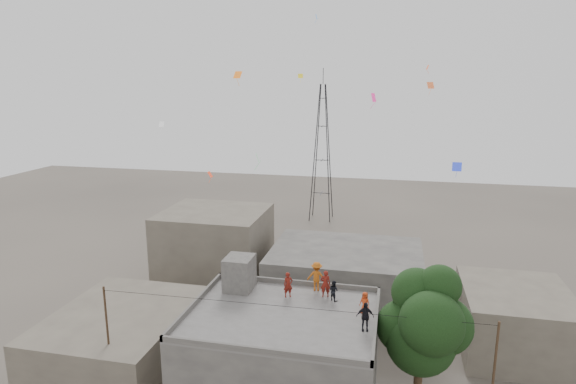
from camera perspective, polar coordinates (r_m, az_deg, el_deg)
name	(u,v)px	position (r m, az deg, el deg)	size (l,w,h in m)	color
main_building	(282,366)	(27.84, -0.72, -19.88)	(10.00, 8.00, 6.10)	#494644
parapet	(282,312)	(26.26, -0.74, -13.99)	(10.00, 8.00, 0.30)	#494644
stair_head_box	(239,273)	(28.99, -5.79, -9.54)	(1.60, 1.80, 2.00)	#494644
neighbor_west	(122,341)	(33.82, -19.11, -16.37)	(8.00, 10.00, 4.00)	#585146
neighbor_north	(345,279)	(40.11, 6.81, -10.18)	(12.00, 9.00, 5.00)	#494644
neighbor_northwest	(215,248)	(44.23, -8.62, -6.63)	(9.00, 8.00, 7.00)	#585146
neighbor_east	(514,321)	(37.43, 25.25, -13.63)	(7.00, 8.00, 4.40)	#585146
tree	(425,324)	(26.35, 15.92, -14.77)	(4.90, 4.60, 9.10)	black
utility_line	(286,367)	(26.30, -0.26, -20.02)	(20.12, 0.62, 7.40)	black
transmission_tower	(322,153)	(64.15, 4.05, 4.65)	(2.97, 2.97, 20.01)	black
person_red_adult	(325,284)	(28.04, 4.46, -10.78)	(0.58, 0.38, 1.58)	maroon
person_orange_child	(365,303)	(26.48, 9.09, -12.84)	(0.58, 0.38, 1.20)	#C23A16
person_dark_child	(334,290)	(27.73, 5.44, -11.54)	(0.57, 0.44, 1.17)	black
person_dark_adult	(365,316)	(24.78, 9.12, -14.36)	(0.86, 0.36, 1.47)	black
person_orange_adult	(317,276)	(28.76, 3.41, -9.95)	(1.14, 0.65, 1.76)	#B85915
person_red_child	(288,285)	(27.95, 0.02, -10.94)	(0.54, 0.35, 1.47)	maroon
kites	(320,110)	(30.85, 3.78, 9.72)	(19.89, 12.66, 11.14)	red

